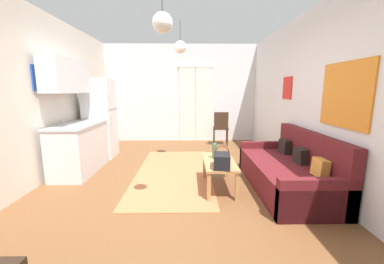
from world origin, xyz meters
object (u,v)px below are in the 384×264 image
coffee_table (219,165)px  accent_chair (221,126)px  pendant_lamp_far (180,47)px  refrigerator (100,118)px  couch (290,171)px  handbag (222,160)px  bamboo_vase (215,151)px  pendant_lamp_near (162,22)px

coffee_table → accent_chair: (0.42, 2.86, 0.14)m
pendant_lamp_far → refrigerator: bearing=163.1°
accent_chair → pendant_lamp_far: 2.63m
coffee_table → accent_chair: bearing=81.7°
couch → handbag: size_ratio=5.93×
pendant_lamp_far → couch: bearing=-36.6°
accent_chair → bamboo_vase: bearing=85.1°
handbag → pendant_lamp_far: size_ratio=0.57×
refrigerator → pendant_lamp_far: bearing=-16.9°
bamboo_vase → pendant_lamp_far: (-0.56, 1.10, 1.74)m
couch → pendant_lamp_near: size_ratio=2.83×
coffee_table → bamboo_vase: 0.23m
refrigerator → handbag: bearing=-41.0°
couch → accent_chair: accent_chair is taller
couch → coffee_table: (-1.08, 0.03, 0.11)m
couch → pendant_lamp_near: 2.76m
coffee_table → handbag: size_ratio=2.84×
coffee_table → pendant_lamp_far: pendant_lamp_far is taller
bamboo_vase → accent_chair: 2.78m
bamboo_vase → pendant_lamp_near: size_ratio=0.65×
pendant_lamp_near → pendant_lamp_far: 2.11m
bamboo_vase → pendant_lamp_far: 2.13m
pendant_lamp_far → handbag: bearing=-68.5°
refrigerator → pendant_lamp_far: size_ratio=2.93×
handbag → accent_chair: 3.21m
coffee_table → bamboo_vase: size_ratio=2.10×
pendant_lamp_near → pendant_lamp_far: bearing=87.0°
refrigerator → accent_chair: (2.84, 1.08, -0.35)m
handbag → pendant_lamp_near: bearing=-142.1°
couch → pendant_lamp_far: size_ratio=3.36×
couch → refrigerator: bearing=152.7°
coffee_table → handbag: 0.36m
couch → coffee_table: couch is taller
refrigerator → pendant_lamp_near: size_ratio=2.47×
bamboo_vase → handbag: 0.45m
bamboo_vase → refrigerator: refrigerator is taller
bamboo_vase → pendant_lamp_far: bearing=116.8°
couch → bamboo_vase: size_ratio=4.38×
accent_chair → pendant_lamp_far: size_ratio=1.54×
coffee_table → bamboo_vase: bearing=115.4°
handbag → pendant_lamp_near: pendant_lamp_near is taller
bamboo_vase → accent_chair: accent_chair is taller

